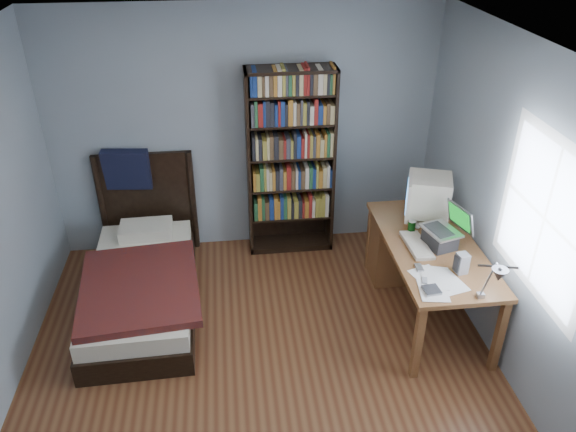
{
  "coord_description": "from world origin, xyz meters",
  "views": [
    {
      "loc": [
        -0.18,
        -3.12,
        3.33
      ],
      "look_at": [
        0.31,
        0.98,
        0.92
      ],
      "focal_mm": 35.0,
      "sensor_mm": 36.0,
      "label": 1
    }
  ],
  "objects_px": {
    "keyboard": "(417,245)",
    "speaker": "(462,263)",
    "desk": "(412,247)",
    "soda_can": "(412,227)",
    "bed": "(142,278)",
    "bookshelf": "(291,163)",
    "desk_lamp": "(497,276)",
    "crt_monitor": "(427,196)",
    "laptop": "(442,235)"
  },
  "relations": [
    {
      "from": "bed",
      "to": "keyboard",
      "type": "bearing_deg",
      "value": -11.21
    },
    {
      "from": "laptop",
      "to": "soda_can",
      "type": "relative_size",
      "value": 3.3
    },
    {
      "from": "crt_monitor",
      "to": "laptop",
      "type": "xyz_separation_m",
      "value": [
        0.01,
        -0.43,
        -0.14
      ]
    },
    {
      "from": "desk",
      "to": "desk_lamp",
      "type": "height_order",
      "value": "desk_lamp"
    },
    {
      "from": "desk",
      "to": "laptop",
      "type": "relative_size",
      "value": 4.17
    },
    {
      "from": "keyboard",
      "to": "speaker",
      "type": "relative_size",
      "value": 2.5
    },
    {
      "from": "laptop",
      "to": "desk_lamp",
      "type": "height_order",
      "value": "desk_lamp"
    },
    {
      "from": "desk_lamp",
      "to": "keyboard",
      "type": "height_order",
      "value": "desk_lamp"
    },
    {
      "from": "crt_monitor",
      "to": "bookshelf",
      "type": "bearing_deg",
      "value": 143.03
    },
    {
      "from": "keyboard",
      "to": "bed",
      "type": "relative_size",
      "value": 0.21
    },
    {
      "from": "desk_lamp",
      "to": "speaker",
      "type": "distance_m",
      "value": 0.73
    },
    {
      "from": "bookshelf",
      "to": "desk",
      "type": "bearing_deg",
      "value": -37.28
    },
    {
      "from": "crt_monitor",
      "to": "bookshelf",
      "type": "relative_size",
      "value": 0.25
    },
    {
      "from": "desk",
      "to": "keyboard",
      "type": "bearing_deg",
      "value": -107.52
    },
    {
      "from": "desk",
      "to": "desk_lamp",
      "type": "xyz_separation_m",
      "value": [
        0.0,
        -1.49,
        0.75
      ]
    },
    {
      "from": "bookshelf",
      "to": "crt_monitor",
      "type": "bearing_deg",
      "value": -36.97
    },
    {
      "from": "laptop",
      "to": "keyboard",
      "type": "xyz_separation_m",
      "value": [
        -0.21,
        0.01,
        -0.09
      ]
    },
    {
      "from": "desk",
      "to": "desk_lamp",
      "type": "relative_size",
      "value": 2.95
    },
    {
      "from": "crt_monitor",
      "to": "speaker",
      "type": "distance_m",
      "value": 0.83
    },
    {
      "from": "desk",
      "to": "speaker",
      "type": "xyz_separation_m",
      "value": [
        0.08,
        -0.85,
        0.4
      ]
    },
    {
      "from": "keyboard",
      "to": "soda_can",
      "type": "bearing_deg",
      "value": 82.65
    },
    {
      "from": "keyboard",
      "to": "soda_can",
      "type": "relative_size",
      "value": 3.68
    },
    {
      "from": "crt_monitor",
      "to": "keyboard",
      "type": "bearing_deg",
      "value": -115.51
    },
    {
      "from": "laptop",
      "to": "speaker",
      "type": "distance_m",
      "value": 0.39
    },
    {
      "from": "bed",
      "to": "speaker",
      "type": "bearing_deg",
      "value": -18.38
    },
    {
      "from": "keyboard",
      "to": "speaker",
      "type": "height_order",
      "value": "speaker"
    },
    {
      "from": "desk",
      "to": "soda_can",
      "type": "xyz_separation_m",
      "value": [
        -0.12,
        -0.24,
        0.37
      ]
    },
    {
      "from": "desk_lamp",
      "to": "keyboard",
      "type": "bearing_deg",
      "value": 98.14
    },
    {
      "from": "laptop",
      "to": "speaker",
      "type": "bearing_deg",
      "value": -87.24
    },
    {
      "from": "laptop",
      "to": "desk_lamp",
      "type": "bearing_deg",
      "value": -93.33
    },
    {
      "from": "speaker",
      "to": "soda_can",
      "type": "height_order",
      "value": "speaker"
    },
    {
      "from": "speaker",
      "to": "bookshelf",
      "type": "xyz_separation_m",
      "value": [
        -1.14,
        1.66,
        0.15
      ]
    },
    {
      "from": "speaker",
      "to": "bed",
      "type": "bearing_deg",
      "value": 151.51
    },
    {
      "from": "laptop",
      "to": "speaker",
      "type": "relative_size",
      "value": 2.24
    },
    {
      "from": "desk",
      "to": "bookshelf",
      "type": "height_order",
      "value": "bookshelf"
    },
    {
      "from": "crt_monitor",
      "to": "desk_lamp",
      "type": "height_order",
      "value": "desk_lamp"
    },
    {
      "from": "desk",
      "to": "desk_lamp",
      "type": "bearing_deg",
      "value": -89.86
    },
    {
      "from": "speaker",
      "to": "soda_can",
      "type": "bearing_deg",
      "value": 98.44
    },
    {
      "from": "speaker",
      "to": "bed",
      "type": "distance_m",
      "value": 2.8
    },
    {
      "from": "crt_monitor",
      "to": "speaker",
      "type": "bearing_deg",
      "value": -88.29
    },
    {
      "from": "soda_can",
      "to": "bed",
      "type": "xyz_separation_m",
      "value": [
        -2.4,
        0.25,
        -0.53
      ]
    },
    {
      "from": "speaker",
      "to": "bed",
      "type": "relative_size",
      "value": 0.08
    },
    {
      "from": "crt_monitor",
      "to": "bed",
      "type": "height_order",
      "value": "crt_monitor"
    },
    {
      "from": "bed",
      "to": "bookshelf",
      "type": "bearing_deg",
      "value": 28.48
    },
    {
      "from": "crt_monitor",
      "to": "desk",
      "type": "bearing_deg",
      "value": 149.14
    },
    {
      "from": "desk_lamp",
      "to": "crt_monitor",
      "type": "bearing_deg",
      "value": 87.89
    },
    {
      "from": "crt_monitor",
      "to": "desk_lamp",
      "type": "bearing_deg",
      "value": -92.11
    },
    {
      "from": "speaker",
      "to": "bookshelf",
      "type": "bearing_deg",
      "value": 114.44
    },
    {
      "from": "desk_lamp",
      "to": "bookshelf",
      "type": "height_order",
      "value": "bookshelf"
    },
    {
      "from": "desk",
      "to": "bookshelf",
      "type": "relative_size",
      "value": 0.82
    }
  ]
}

